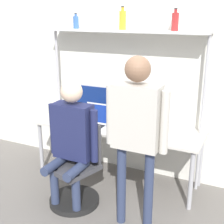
% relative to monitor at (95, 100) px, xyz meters
% --- Properties ---
extents(ground_plane, '(12.00, 12.00, 0.00)m').
position_rel_monitor_xyz_m(ground_plane, '(0.41, -0.52, -0.96)').
color(ground_plane, slate).
extents(wall_back, '(8.00, 0.06, 2.70)m').
position_rel_monitor_xyz_m(wall_back, '(0.41, 0.19, 0.39)').
color(wall_back, silver).
rests_on(wall_back, ground_plane).
extents(desk, '(2.10, 0.66, 0.72)m').
position_rel_monitor_xyz_m(desk, '(0.41, -0.17, -0.31)').
color(desk, beige).
rests_on(desk, ground_plane).
extents(shelf_unit, '(1.99, 0.29, 1.86)m').
position_rel_monitor_xyz_m(shelf_unit, '(0.41, 0.01, 0.66)').
color(shelf_unit, silver).
rests_on(shelf_unit, ground_plane).
extents(monitor, '(0.55, 0.22, 0.43)m').
position_rel_monitor_xyz_m(monitor, '(0.00, 0.00, 0.00)').
color(monitor, '#B7B7BC').
rests_on(monitor, desk).
extents(laptop, '(0.32, 0.26, 0.26)m').
position_rel_monitor_xyz_m(laptop, '(0.15, -0.24, -0.17)').
color(laptop, silver).
rests_on(laptop, desk).
extents(cell_phone, '(0.07, 0.15, 0.01)m').
position_rel_monitor_xyz_m(cell_phone, '(0.44, -0.31, -0.24)').
color(cell_phone, black).
rests_on(cell_phone, desk).
extents(office_chair, '(0.58, 0.58, 0.92)m').
position_rel_monitor_xyz_m(office_chair, '(0.22, -0.84, -0.68)').
color(office_chair, black).
rests_on(office_chair, ground_plane).
extents(person_seated, '(0.59, 0.47, 1.40)m').
position_rel_monitor_xyz_m(person_seated, '(0.20, -0.89, -0.13)').
color(person_seated, '#2D3856').
rests_on(person_seated, ground_plane).
extents(person_standing, '(0.60, 0.23, 1.70)m').
position_rel_monitor_xyz_m(person_standing, '(0.95, -0.95, 0.13)').
color(person_standing, '#2D3856').
rests_on(person_standing, ground_plane).
extents(bottle_red, '(0.08, 0.08, 0.24)m').
position_rel_monitor_xyz_m(bottle_red, '(1.01, 0.01, 1.00)').
color(bottle_red, maroon).
rests_on(bottle_red, shelf_unit).
extents(bottle_amber, '(0.08, 0.08, 0.26)m').
position_rel_monitor_xyz_m(bottle_amber, '(0.39, 0.01, 1.01)').
color(bottle_amber, gold).
rests_on(bottle_amber, shelf_unit).
extents(bottle_blue, '(0.07, 0.07, 0.19)m').
position_rel_monitor_xyz_m(bottle_blue, '(-0.25, 0.01, 0.98)').
color(bottle_blue, '#335999').
rests_on(bottle_blue, shelf_unit).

